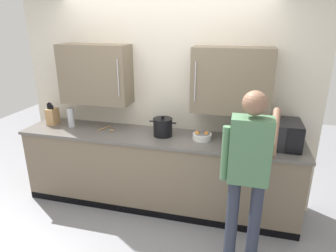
% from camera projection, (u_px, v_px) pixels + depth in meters
% --- Properties ---
extents(ground_plane, '(9.39, 9.39, 0.00)m').
position_uv_depth(ground_plane, '(137.00, 243.00, 3.14)').
color(ground_plane, gray).
extents(back_wall_tiled, '(3.67, 0.44, 2.83)m').
position_uv_depth(back_wall_tiled, '(163.00, 87.00, 3.62)').
color(back_wall_tiled, beige).
rests_on(back_wall_tiled, ground_plane).
extents(counter_unit, '(3.37, 0.63, 0.94)m').
position_uv_depth(counter_unit, '(157.00, 171.00, 3.68)').
color(counter_unit, '#756651').
rests_on(counter_unit, ground_plane).
extents(microwave_oven, '(0.67, 0.83, 0.28)m').
position_uv_depth(microwave_oven, '(269.00, 133.00, 3.20)').
color(microwave_oven, black).
rests_on(microwave_oven, counter_unit).
extents(thermos_flask, '(0.09, 0.09, 0.24)m').
position_uv_depth(thermos_flask, '(71.00, 118.00, 3.78)').
color(thermos_flask, '#B7BABF').
rests_on(thermos_flask, counter_unit).
extents(stock_pot, '(0.32, 0.23, 0.24)m').
position_uv_depth(stock_pot, '(163.00, 127.00, 3.49)').
color(stock_pot, black).
rests_on(stock_pot, counter_unit).
extents(wooden_spoon, '(0.21, 0.21, 0.02)m').
position_uv_depth(wooden_spoon, '(108.00, 129.00, 3.69)').
color(wooden_spoon, tan).
rests_on(wooden_spoon, counter_unit).
extents(fruit_bowl, '(0.22, 0.22, 0.10)m').
position_uv_depth(fruit_bowl, '(202.00, 136.00, 3.39)').
color(fruit_bowl, white).
rests_on(fruit_bowl, counter_unit).
extents(knife_block, '(0.11, 0.15, 0.30)m').
position_uv_depth(knife_block, '(53.00, 116.00, 3.87)').
color(knife_block, tan).
rests_on(knife_block, counter_unit).
extents(person_figure, '(0.50, 0.61, 1.71)m').
position_uv_depth(person_figure, '(248.00, 169.00, 2.54)').
color(person_figure, '#282D3D').
rests_on(person_figure, ground_plane).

